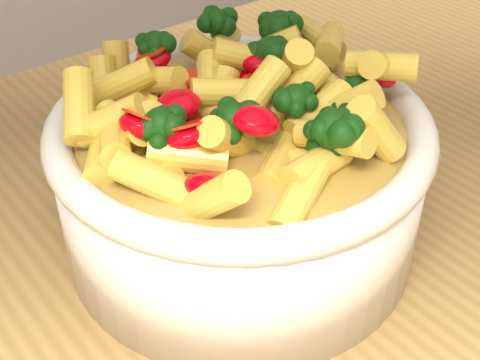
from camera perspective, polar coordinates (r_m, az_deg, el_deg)
table at (r=0.55m, az=12.62°, el=-12.70°), size 1.20×0.80×0.90m
serving_bowl at (r=0.43m, az=0.00°, el=0.14°), size 0.24×0.24×0.10m
pasta_salad at (r=0.40m, az=0.00°, el=7.54°), size 0.19×0.19×0.04m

